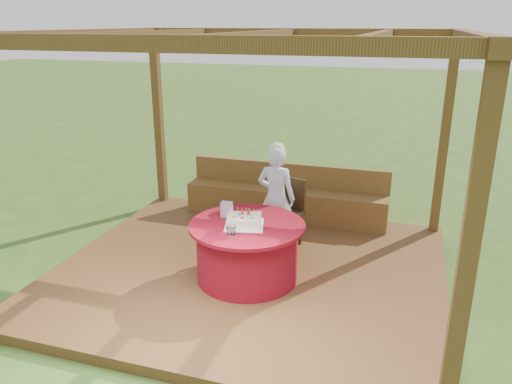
% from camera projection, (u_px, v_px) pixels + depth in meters
% --- Properties ---
extents(ground, '(60.00, 60.00, 0.00)m').
position_uv_depth(ground, '(250.00, 276.00, 6.04)').
color(ground, '#31521B').
rests_on(ground, ground).
extents(deck, '(4.50, 4.00, 0.12)m').
position_uv_depth(deck, '(250.00, 272.00, 6.02)').
color(deck, brown).
rests_on(deck, ground).
extents(pergola, '(4.50, 4.00, 2.72)m').
position_uv_depth(pergola, '(249.00, 73.00, 5.26)').
color(pergola, brown).
rests_on(pergola, deck).
extents(bench, '(3.00, 0.42, 0.80)m').
position_uv_depth(bench, '(285.00, 201.00, 7.47)').
color(bench, brown).
rests_on(bench, deck).
extents(table, '(1.30, 1.30, 0.67)m').
position_uv_depth(table, '(247.00, 251.00, 5.65)').
color(table, maroon).
rests_on(table, deck).
extents(chair, '(0.57, 0.57, 0.89)m').
position_uv_depth(chair, '(285.00, 208.00, 6.50)').
color(chair, '#311F0F').
rests_on(chair, deck).
extents(elderly_woman, '(0.52, 0.36, 1.40)m').
position_uv_depth(elderly_woman, '(276.00, 196.00, 6.33)').
color(elderly_woman, '#ABDAFE').
rests_on(elderly_woman, deck).
extents(birthday_cake, '(0.51, 0.51, 0.19)m').
position_uv_depth(birthday_cake, '(244.00, 221.00, 5.48)').
color(birthday_cake, white).
rests_on(birthday_cake, table).
extents(gift_bag, '(0.13, 0.09, 0.18)m').
position_uv_depth(gift_bag, '(227.00, 209.00, 5.72)').
color(gift_bag, '#BF7CA5').
rests_on(gift_bag, table).
extents(drinking_glass, '(0.12, 0.12, 0.10)m').
position_uv_depth(drinking_glass, '(231.00, 231.00, 5.23)').
color(drinking_glass, white).
rests_on(drinking_glass, table).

